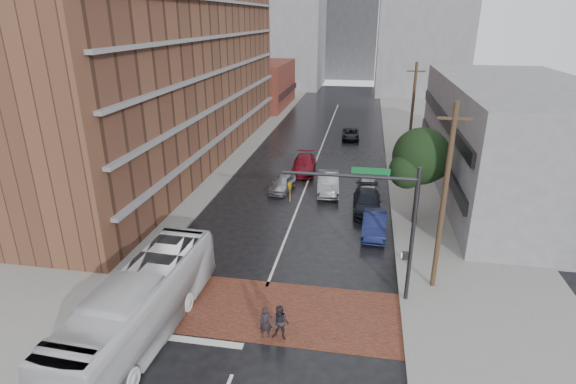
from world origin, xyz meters
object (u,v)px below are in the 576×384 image
(suv_travel, at_px, (351,134))
(car_travel_a, at_px, (282,184))
(transit_bus, at_px, (140,306))
(car_parked_near, at_px, (374,224))
(pedestrian_b, at_px, (281,323))
(car_parked_far, at_px, (367,188))
(pedestrian_a, at_px, (266,323))
(car_parked_mid, at_px, (367,202))
(car_travel_c, at_px, (304,164))
(car_travel_b, at_px, (328,183))

(suv_travel, bearing_deg, car_travel_a, -107.18)
(transit_bus, xyz_separation_m, suv_travel, (7.71, 37.54, -0.98))
(car_parked_near, bearing_deg, pedestrian_b, -107.88)
(car_parked_near, distance_m, car_parked_far, 6.65)
(pedestrian_a, bearing_deg, car_travel_a, 81.44)
(car_travel_a, relative_size, car_parked_mid, 0.76)
(pedestrian_a, height_order, suv_travel, pedestrian_a)
(car_travel_c, xyz_separation_m, car_parked_far, (5.92, -5.42, 0.02))
(pedestrian_a, xyz_separation_m, suv_travel, (2.18, 36.70, -0.19))
(transit_bus, xyz_separation_m, pedestrian_b, (6.20, 0.85, -0.73))
(transit_bus, distance_m, suv_travel, 38.34)
(car_parked_mid, bearing_deg, car_travel_a, 155.06)
(pedestrian_a, bearing_deg, car_parked_far, 59.61)
(car_parked_near, bearing_deg, car_parked_mid, 99.83)
(transit_bus, distance_m, car_travel_b, 20.65)
(suv_travel, bearing_deg, pedestrian_a, -95.70)
(car_travel_b, xyz_separation_m, car_parked_mid, (3.24, -3.36, -0.08))
(car_travel_c, relative_size, car_parked_mid, 1.02)
(pedestrian_b, height_order, car_parked_far, pedestrian_b)
(car_travel_c, bearing_deg, transit_bus, -102.22)
(transit_bus, height_order, car_parked_far, transit_bus)
(transit_bus, relative_size, pedestrian_a, 7.18)
(car_parked_far, bearing_deg, car_parked_mid, -88.78)
(car_parked_near, bearing_deg, car_travel_a, 140.03)
(car_travel_a, xyz_separation_m, car_travel_c, (1.11, 5.23, 0.09))
(transit_bus, xyz_separation_m, car_travel_b, (6.63, 19.54, -0.76))
(pedestrian_a, xyz_separation_m, car_travel_b, (1.10, 18.69, 0.03))
(car_parked_mid, bearing_deg, pedestrian_b, -105.35)
(pedestrian_a, xyz_separation_m, car_travel_a, (-2.70, 18.32, -0.14))
(car_travel_a, relative_size, suv_travel, 0.89)
(pedestrian_b, bearing_deg, car_travel_c, 102.08)
(car_travel_b, bearing_deg, transit_bus, -114.35)
(car_travel_b, bearing_deg, car_travel_c, 113.33)
(car_travel_b, distance_m, suv_travel, 18.04)
(pedestrian_b, relative_size, car_parked_mid, 0.34)
(transit_bus, height_order, car_parked_mid, transit_bus)
(car_parked_far, bearing_deg, car_travel_a, 179.66)
(pedestrian_a, bearing_deg, car_travel_b, 69.69)
(transit_bus, distance_m, car_travel_c, 24.73)
(car_travel_a, distance_m, car_parked_mid, 7.65)
(pedestrian_a, distance_m, car_parked_near, 12.48)
(transit_bus, relative_size, car_parked_near, 2.57)
(car_travel_a, xyz_separation_m, car_parked_near, (7.56, -6.82, 0.07))
(car_parked_near, relative_size, car_parked_far, 0.99)
(car_travel_c, distance_m, suv_travel, 13.68)
(pedestrian_b, xyz_separation_m, car_parked_near, (4.18, 11.50, -0.13))
(car_travel_a, height_order, car_parked_near, car_parked_near)
(suv_travel, distance_m, car_parked_far, 18.69)
(car_travel_c, relative_size, car_parked_near, 1.16)
(car_travel_b, relative_size, car_parked_near, 1.12)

